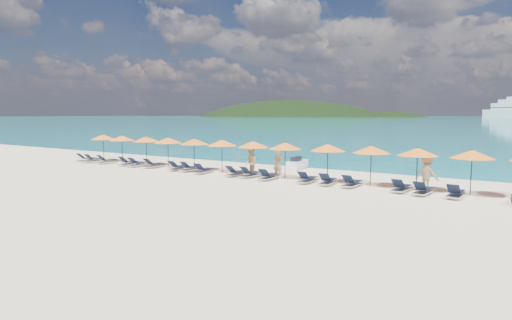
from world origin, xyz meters
The scene contains 37 objects.
ground centered at (0.00, 0.00, 0.00)m, with size 1400.00×1400.00×0.00m, color beige.
headland_main centered at (-300.00, 540.00, -38.00)m, with size 374.00×242.00×126.50m.
headland_small centered at (-150.00, 560.00, -35.00)m, with size 162.00×126.00×85.50m.
jetski centered at (-0.41, 9.05, 0.35)m, with size 1.18×2.51×0.86m.
beachgoer_a centered at (0.86, 4.19, 0.89)m, with size 0.65×0.43×1.79m, color tan.
beachgoer_b centered at (-1.00, 3.90, 0.86)m, with size 0.84×0.48×1.72m, color tan.
beachgoer_c centered at (9.53, 4.48, 0.91)m, with size 1.18×0.55×1.82m, color tan.
umbrella_0 centered at (-16.80, 4.78, 2.02)m, with size 2.10×2.10×2.28m.
umbrella_1 centered at (-14.22, 4.63, 2.02)m, with size 2.10×2.10×2.28m.
umbrella_2 centered at (-11.45, 4.72, 2.02)m, with size 2.10×2.10×2.28m.
umbrella_3 centered at (-8.92, 4.55, 2.02)m, with size 2.10×2.10×2.28m.
umbrella_4 centered at (-6.31, 4.52, 2.02)m, with size 2.10×2.10×2.28m.
umbrella_5 centered at (-3.83, 4.58, 2.02)m, with size 2.10×2.10×2.28m.
umbrella_6 centered at (-1.22, 4.53, 2.02)m, with size 2.10×2.10×2.28m.
umbrella_7 centered at (1.17, 4.51, 2.02)m, with size 2.10×2.10×2.28m.
umbrella_8 centered at (3.96, 4.61, 2.02)m, with size 2.10×2.10×2.28m.
umbrella_9 centered at (6.54, 4.65, 2.02)m, with size 2.10×2.10×2.28m.
umbrella_10 centered at (9.01, 4.57, 2.02)m, with size 2.10×2.10×2.28m.
umbrella_11 centered at (11.56, 4.61, 2.02)m, with size 2.10×2.10×2.28m.
lounger_0 centered at (-17.23, 3.38, 0.24)m, with size 0.67×1.72×0.66m.
lounger_1 centered at (-16.18, 3.36, 0.24)m, with size 0.71×1.73×0.66m.
lounger_2 centered at (-14.64, 3.43, 0.24)m, with size 0.73×1.74×0.66m.
lounger_3 centered at (-12.09, 3.47, 0.24)m, with size 0.68×1.72×0.66m.
lounger_4 centered at (-11.01, 3.42, 0.24)m, with size 0.75×1.74×0.66m.
lounger_5 centered at (-9.48, 3.59, 0.24)m, with size 0.67×1.72×0.66m.
lounger_6 centered at (-6.93, 3.48, 0.24)m, with size 0.72×1.73×0.66m.
lounger_7 centered at (-5.83, 3.58, 0.24)m, with size 0.65×1.71×0.66m.
lounger_8 centered at (-4.41, 3.29, 0.24)m, with size 0.77×1.75×0.66m.
lounger_9 centered at (-1.78, 3.39, 0.24)m, with size 0.72×1.73×0.66m.
lounger_10 centered at (-0.72, 3.49, 0.24)m, with size 0.77×1.75×0.66m.
lounger_11 centered at (0.72, 3.24, 0.24)m, with size 0.72×1.73×0.66m.
lounger_12 centered at (3.23, 3.49, 0.24)m, with size 0.65×1.71×0.66m.
lounger_13 centered at (4.48, 3.52, 0.24)m, with size 0.79×1.75×0.66m.
lounger_14 centered at (5.87, 3.57, 0.24)m, with size 0.71×1.73×0.66m.
lounger_15 centered at (8.50, 3.58, 0.24)m, with size 0.75×1.74×0.66m.
lounger_16 centered at (9.61, 3.37, 0.24)m, with size 0.78×1.75×0.66m.
lounger_17 centered at (11.07, 3.40, 0.24)m, with size 0.68×1.72×0.66m.
Camera 1 is at (14.14, -18.47, 3.95)m, focal length 30.00 mm.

